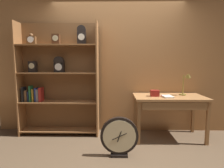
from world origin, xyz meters
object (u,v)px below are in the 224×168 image
Objects in this scene: open_repair_manual at (168,97)px; desk_lamp at (186,82)px; bookshelf at (57,79)px; round_clock_large at (119,137)px; toolbox_small at (155,93)px; workbench at (169,101)px.

desk_lamp is at bearing 20.32° from open_repair_manual.
round_clock_large is at bearing -36.72° from bookshelf.
toolbox_small is at bearing 150.72° from open_repair_manual.
toolbox_small is (-0.26, -0.01, 0.15)m from workbench.
toolbox_small is 0.67× the size of open_repair_manual.
open_repair_manual is (0.20, -0.09, -0.04)m from toolbox_small.
workbench is 5.58× the size of open_repair_manual.
round_clock_large is at bearing -152.21° from open_repair_manual.
toolbox_small is (1.78, -0.21, -0.23)m from bookshelf.
toolbox_small reaches higher than round_clock_large.
open_repair_manual is at bearing 33.90° from round_clock_large.
workbench is at bearing -5.66° from bookshelf.
desk_lamp is (0.31, 0.09, 0.34)m from workbench.
round_clock_large is (-0.63, -0.65, -0.53)m from toolbox_small.
bookshelf is at bearing 177.33° from desk_lamp.
open_repair_manual is at bearing -123.23° from workbench.
bookshelf is 2.02m from open_repair_manual.
desk_lamp reaches higher than toolbox_small.
bookshelf reaches higher than desk_lamp.
bookshelf reaches higher than open_repair_manual.
workbench is 2.09× the size of round_clock_large.
workbench is 0.47m from desk_lamp.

